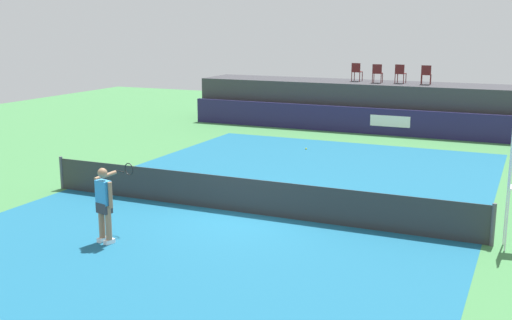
{
  "coord_description": "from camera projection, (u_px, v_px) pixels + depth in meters",
  "views": [
    {
      "loc": [
        6.86,
        -14.58,
        4.96
      ],
      "look_at": [
        -0.59,
        2.0,
        1.0
      ],
      "focal_mm": 44.1,
      "sensor_mm": 36.0,
      "label": 1
    }
  ],
  "objects": [
    {
      "name": "spectator_chair_far_left",
      "position": [
        357.0,
        71.0,
        30.51
      ],
      "size": [
        0.47,
        0.47,
        0.89
      ],
      "color": "#561919",
      "rests_on": "spectator_platform"
    },
    {
      "name": "ground_plane",
      "position": [
        286.0,
        187.0,
        19.47
      ],
      "size": [
        48.0,
        48.0,
        0.0
      ],
      "primitive_type": "plane",
      "color": "#3D7A42"
    },
    {
      "name": "spectator_chair_center",
      "position": [
        400.0,
        73.0,
        29.44
      ],
      "size": [
        0.48,
        0.48,
        0.89
      ],
      "color": "#561919",
      "rests_on": "spectator_platform"
    },
    {
      "name": "court_inner",
      "position": [
        245.0,
        213.0,
        16.8
      ],
      "size": [
        12.0,
        22.0,
        0.0
      ],
      "primitive_type": "cube",
      "color": "#16597A",
      "rests_on": "ground"
    },
    {
      "name": "tennis_net",
      "position": [
        245.0,
        196.0,
        16.7
      ],
      "size": [
        12.4,
        0.02,
        0.95
      ],
      "primitive_type": "cube",
      "color": "#2D2D2D",
      "rests_on": "ground"
    },
    {
      "name": "spectator_chair_right",
      "position": [
        426.0,
        74.0,
        28.85
      ],
      "size": [
        0.48,
        0.48,
        0.89
      ],
      "color": "#561919",
      "rests_on": "spectator_platform"
    },
    {
      "name": "net_post_far",
      "position": [
        493.0,
        225.0,
        14.21
      ],
      "size": [
        0.1,
        0.1,
        1.0
      ],
      "primitive_type": "cylinder",
      "color": "#4C4C51",
      "rests_on": "ground"
    },
    {
      "name": "spectator_chair_left",
      "position": [
        377.0,
        72.0,
        29.65
      ],
      "size": [
        0.47,
        0.47,
        0.89
      ],
      "color": "#561919",
      "rests_on": "spectator_platform"
    },
    {
      "name": "spectator_platform",
      "position": [
        380.0,
        105.0,
        30.2
      ],
      "size": [
        18.0,
        2.8,
        2.2
      ],
      "primitive_type": "cube",
      "color": "#38383D",
      "rests_on": "ground"
    },
    {
      "name": "tennis_player",
      "position": [
        105.0,
        202.0,
        14.35
      ],
      "size": [
        0.56,
        1.22,
        1.77
      ],
      "color": "white",
      "rests_on": "court_inner"
    },
    {
      "name": "net_post_near",
      "position": [
        62.0,
        173.0,
        19.18
      ],
      "size": [
        0.1,
        0.1,
        1.0
      ],
      "primitive_type": "cylinder",
      "color": "#4C4C51",
      "rests_on": "ground"
    },
    {
      "name": "sponsor_wall",
      "position": [
        371.0,
        121.0,
        28.7
      ],
      "size": [
        18.0,
        0.22,
        1.2
      ],
      "color": "#231E4C",
      "rests_on": "ground"
    },
    {
      "name": "tennis_ball",
      "position": [
        306.0,
        149.0,
        25.22
      ],
      "size": [
        0.07,
        0.07,
        0.07
      ],
      "primitive_type": "sphere",
      "color": "#D8EA33",
      "rests_on": "court_inner"
    }
  ]
}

